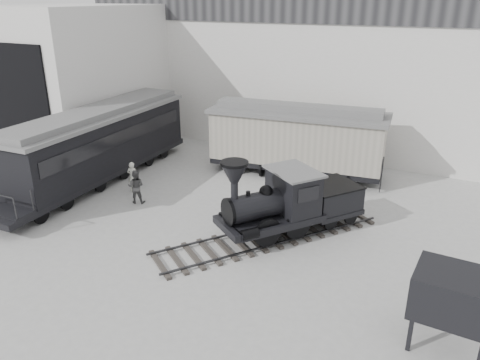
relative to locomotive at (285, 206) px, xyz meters
The scene contains 9 objects.
ground 4.13m from the locomotive, 118.12° to the right, with size 90.00×90.00×0.00m, color #9E9E9B.
north_wall 12.42m from the locomotive, 99.09° to the left, with size 34.00×2.51×11.00m.
west_pavilion 17.88m from the locomotive, 158.28° to the left, with size 7.00×12.11×9.00m.
locomotive is the anchor object (origin of this frame).
boxcar 7.46m from the locomotive, 107.03° to the left, with size 10.08×4.12×4.01m.
passenger_coach 11.52m from the locomotive, behind, with size 3.52×13.86×3.68m.
visitor_a 8.80m from the locomotive, behind, with size 0.59×0.39×1.62m, color silver.
visitor_b 7.74m from the locomotive, behind, with size 0.82×0.64×1.69m, color #434343.
coal_hopper 7.99m from the locomotive, 32.34° to the right, with size 2.31×1.93×2.41m.
Camera 1 is at (8.18, -13.30, 9.53)m, focal length 35.00 mm.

